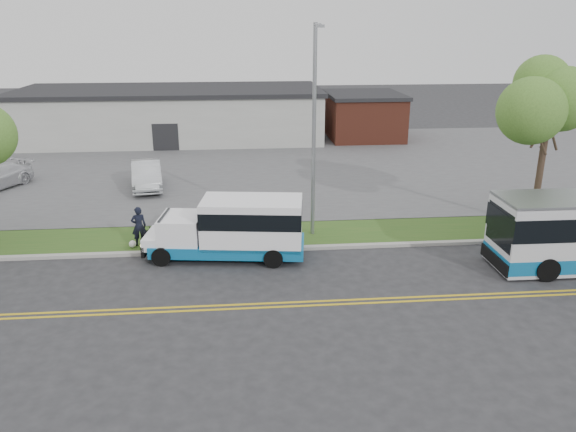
{
  "coord_description": "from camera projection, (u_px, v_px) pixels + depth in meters",
  "views": [
    {
      "loc": [
        -0.4,
        -21.91,
        9.57
      ],
      "look_at": [
        1.68,
        1.1,
        1.6
      ],
      "focal_mm": 35.0,
      "sensor_mm": 36.0,
      "label": 1
    }
  ],
  "objects": [
    {
      "name": "grocery_bag_left",
      "position": [
        133.0,
        244.0,
        24.94
      ],
      "size": [
        0.32,
        0.32,
        0.32
      ],
      "primitive_type": "sphere",
      "color": "white",
      "rests_on": "verge"
    },
    {
      "name": "tree_east",
      "position": [
        551.0,
        100.0,
        25.78
      ],
      "size": [
        5.2,
        5.2,
        8.33
      ],
      "color": "#37261E",
      "rests_on": "verge"
    },
    {
      "name": "brick_wing",
      "position": [
        363.0,
        116.0,
        48.52
      ],
      "size": [
        6.3,
        7.3,
        3.9
      ],
      "color": "brown",
      "rests_on": "ground"
    },
    {
      "name": "shuttle_bus",
      "position": [
        237.0,
        227.0,
        23.77
      ],
      "size": [
        7.02,
        3.05,
        2.61
      ],
      "rotation": [
        0.0,
        0.0,
        -0.13
      ],
      "color": "#0D5E92",
      "rests_on": "ground"
    },
    {
      "name": "ground",
      "position": [
        251.0,
        261.0,
        23.78
      ],
      "size": [
        140.0,
        140.0,
        0.0
      ],
      "primitive_type": "plane",
      "color": "#28282B",
      "rests_on": "ground"
    },
    {
      "name": "lane_line_south",
      "position": [
        254.0,
        308.0,
        19.87
      ],
      "size": [
        70.0,
        0.12,
        0.01
      ],
      "primitive_type": "cube",
      "color": "gold",
      "rests_on": "ground"
    },
    {
      "name": "curb",
      "position": [
        250.0,
        250.0,
        24.79
      ],
      "size": [
        80.0,
        0.3,
        0.15
      ],
      "primitive_type": "cube",
      "color": "#9E9B93",
      "rests_on": "ground"
    },
    {
      "name": "streetlight_near",
      "position": [
        314.0,
        126.0,
        24.9
      ],
      "size": [
        0.35,
        1.53,
        9.5
      ],
      "color": "gray",
      "rests_on": "verge"
    },
    {
      "name": "parking_lot",
      "position": [
        244.0,
        165.0,
        39.77
      ],
      "size": [
        80.0,
        25.0,
        0.1
      ],
      "primitive_type": "cube",
      "color": "#4C4C4F",
      "rests_on": "ground"
    },
    {
      "name": "grocery_bag_right",
      "position": [
        148.0,
        239.0,
        25.46
      ],
      "size": [
        0.32,
        0.32,
        0.32
      ],
      "primitive_type": "sphere",
      "color": "white",
      "rests_on": "verge"
    },
    {
      "name": "parked_car_a",
      "position": [
        147.0,
        175.0,
        33.76
      ],
      "size": [
        2.46,
        5.08,
        1.6
      ],
      "primitive_type": "imported",
      "rotation": [
        0.0,
        0.0,
        0.16
      ],
      "color": "silver",
      "rests_on": "parking_lot"
    },
    {
      "name": "pedestrian",
      "position": [
        139.0,
        226.0,
        24.95
      ],
      "size": [
        0.75,
        0.59,
        1.81
      ],
      "primitive_type": "imported",
      "rotation": [
        0.0,
        0.0,
        3.4
      ],
      "color": "black",
      "rests_on": "verge"
    },
    {
      "name": "commercial_building",
      "position": [
        171.0,
        114.0,
        47.98
      ],
      "size": [
        25.4,
        10.4,
        4.35
      ],
      "color": "#9E9E99",
      "rests_on": "ground"
    },
    {
      "name": "lane_line_north",
      "position": [
        254.0,
        304.0,
        20.16
      ],
      "size": [
        70.0,
        0.12,
        0.01
      ],
      "primitive_type": "cube",
      "color": "gold",
      "rests_on": "ground"
    },
    {
      "name": "verge",
      "position": [
        249.0,
        236.0,
        26.5
      ],
      "size": [
        80.0,
        3.3,
        0.1
      ],
      "primitive_type": "cube",
      "color": "#2B541C",
      "rests_on": "ground"
    }
  ]
}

